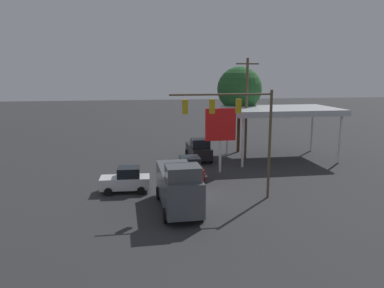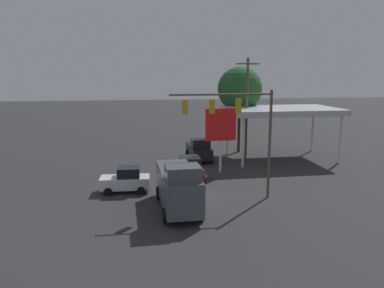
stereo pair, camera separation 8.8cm
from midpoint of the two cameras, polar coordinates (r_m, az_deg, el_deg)
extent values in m
plane|color=#2D2D30|center=(28.53, 0.56, -7.95)|extent=(200.00, 200.00, 0.00)
cylinder|color=brown|center=(27.79, 11.65, -0.15)|extent=(0.20, 0.20, 7.99)
cylinder|color=brown|center=(26.25, 4.42, 7.54)|extent=(7.31, 0.14, 0.14)
cube|color=#B79314|center=(26.63, 7.01, 5.77)|extent=(0.36, 0.28, 1.00)
sphere|color=#FF4141|center=(26.78, 6.91, 6.44)|extent=(0.22, 0.22, 0.22)
sphere|color=#392305|center=(26.80, 6.90, 5.81)|extent=(0.22, 0.22, 0.22)
sphere|color=black|center=(26.83, 6.88, 5.17)|extent=(0.22, 0.22, 0.22)
cube|color=#B79314|center=(26.16, 2.99, 5.74)|extent=(0.36, 0.28, 1.00)
sphere|color=#FF4141|center=(26.32, 2.91, 6.43)|extent=(0.22, 0.22, 0.22)
sphere|color=#392305|center=(26.34, 2.90, 5.78)|extent=(0.22, 0.22, 0.22)
sphere|color=black|center=(26.37, 2.89, 5.13)|extent=(0.22, 0.22, 0.22)
cube|color=#B79314|center=(25.83, -1.16, 5.69)|extent=(0.36, 0.28, 1.00)
sphere|color=#FF4141|center=(25.99, -1.22, 6.39)|extent=(0.22, 0.22, 0.22)
sphere|color=#392305|center=(26.01, -1.22, 5.73)|extent=(0.22, 0.22, 0.22)
sphere|color=black|center=(26.04, -1.22, 5.07)|extent=(0.22, 0.22, 0.22)
cylinder|color=brown|center=(39.81, 8.22, 5.19)|extent=(0.26, 0.26, 10.65)
cube|color=brown|center=(39.62, 8.41, 12.00)|extent=(2.40, 0.14, 0.14)
cube|color=#B2B7BC|center=(40.97, 13.46, 4.98)|extent=(11.47, 7.27, 0.60)
cube|color=red|center=(44.35, 11.65, 5.49)|extent=(11.47, 0.06, 0.36)
cylinder|color=silver|center=(46.19, 17.76, 1.97)|extent=(0.24, 0.24, 4.90)
cylinder|color=silver|center=(42.56, 5.32, 1.72)|extent=(0.24, 0.24, 4.90)
cylinder|color=silver|center=(40.94, 21.57, 0.63)|extent=(0.24, 0.24, 4.90)
cylinder|color=silver|center=(36.80, 7.68, 0.21)|extent=(0.24, 0.24, 4.90)
cylinder|color=silver|center=(34.57, 4.27, 0.50)|extent=(0.24, 0.24, 5.98)
cube|color=red|center=(34.33, 4.30, 2.97)|extent=(2.84, 0.24, 2.97)
cube|color=black|center=(34.46, 4.25, 3.00)|extent=(1.99, 0.04, 1.04)
cube|color=maroon|center=(32.95, -0.39, -3.93)|extent=(1.84, 4.42, 0.90)
cube|color=black|center=(32.76, -0.40, -2.58)|extent=(1.67, 2.01, 0.70)
cylinder|color=black|center=(31.86, 1.63, -5.30)|extent=(0.23, 0.66, 0.66)
cylinder|color=black|center=(31.59, -1.67, -5.44)|extent=(0.23, 0.66, 0.66)
cylinder|color=black|center=(34.57, 0.78, -3.99)|extent=(0.23, 0.66, 0.66)
cylinder|color=black|center=(34.33, -2.26, -4.10)|extent=(0.23, 0.66, 0.66)
cube|color=#474C51|center=(25.50, -2.22, -6.54)|extent=(2.48, 6.86, 2.20)
cube|color=#45494E|center=(23.07, -1.48, -4.41)|extent=(2.16, 1.86, 0.90)
cylinder|color=black|center=(24.01, 1.40, -10.45)|extent=(0.25, 0.97, 0.96)
cylinder|color=black|center=(23.66, -4.25, -10.81)|extent=(0.25, 0.97, 0.96)
cylinder|color=black|center=(28.09, -0.50, -7.22)|extent=(0.25, 0.97, 0.96)
cylinder|color=black|center=(27.80, -5.29, -7.47)|extent=(0.25, 0.97, 0.96)
cube|color=black|center=(39.91, 0.94, -1.04)|extent=(2.06, 5.22, 1.10)
cube|color=black|center=(38.85, 1.19, 0.13)|extent=(1.86, 1.62, 0.90)
cylinder|color=black|center=(38.62, 2.90, -2.30)|extent=(0.23, 0.80, 0.80)
cylinder|color=black|center=(38.23, -0.09, -2.42)|extent=(0.23, 0.80, 0.80)
cylinder|color=black|center=(41.84, 1.88, -1.26)|extent=(0.23, 0.80, 0.80)
cylinder|color=black|center=(41.49, -0.88, -1.36)|extent=(0.23, 0.80, 0.80)
cube|color=silver|center=(29.78, -10.24, -5.77)|extent=(3.88, 1.88, 0.90)
cube|color=black|center=(29.54, -9.71, -4.22)|extent=(1.77, 1.64, 0.76)
cylinder|color=black|center=(29.20, -12.76, -7.14)|extent=(0.63, 0.25, 0.62)
cylinder|color=black|center=(30.85, -12.41, -6.14)|extent=(0.63, 0.25, 0.62)
cylinder|color=black|center=(29.03, -7.87, -7.08)|extent=(0.63, 0.25, 0.62)
cylinder|color=black|center=(30.68, -7.79, -6.08)|extent=(0.63, 0.25, 0.62)
cylinder|color=#4C331E|center=(43.79, 7.04, 2.36)|extent=(0.36, 0.36, 5.53)
sphere|color=#235628|center=(43.36, 7.18, 8.31)|extent=(5.08, 5.08, 5.08)
camera|label=1|loc=(0.04, -90.09, -0.02)|focal=35.00mm
camera|label=2|loc=(0.04, 89.91, 0.02)|focal=35.00mm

